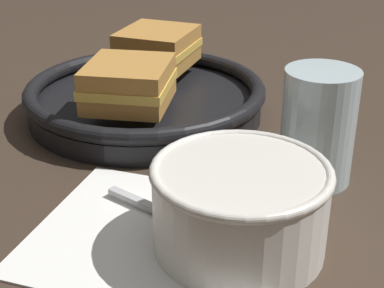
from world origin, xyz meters
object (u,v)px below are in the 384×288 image
object	(u,v)px
soup_bowl	(240,202)
sandwich_near_left	(157,47)
sandwich_near_right	(129,84)
drinking_glass	(318,127)
skillet	(146,98)
spoon	(216,235)

from	to	relation	value
soup_bowl	sandwich_near_left	world-z (taller)	sandwich_near_left
sandwich_near_right	drinking_glass	xyz separation A→B (m)	(0.20, -0.05, -0.01)
skillet	soup_bowl	bearing A→B (deg)	-57.62
sandwich_near_left	sandwich_near_right	distance (m)	0.14
spoon	soup_bowl	bearing A→B (deg)	27.27
skillet	drinking_glass	distance (m)	0.24
spoon	drinking_glass	size ratio (longest dim) A/B	1.45
drinking_glass	sandwich_near_right	bearing A→B (deg)	167.23
skillet	sandwich_near_right	size ratio (longest dim) A/B	2.84
sandwich_near_left	soup_bowl	bearing A→B (deg)	-63.09
spoon	skillet	xyz separation A→B (m)	(-0.14, 0.24, 0.01)
soup_bowl	drinking_glass	distance (m)	0.14
skillet	drinking_glass	xyz separation A→B (m)	(0.21, -0.11, 0.03)
soup_bowl	sandwich_near_left	distance (m)	0.35
skillet	drinking_glass	world-z (taller)	drinking_glass
soup_bowl	drinking_glass	xyz separation A→B (m)	(0.05, 0.13, 0.01)
sandwich_near_left	drinking_glass	size ratio (longest dim) A/B	0.95
spoon	sandwich_near_left	size ratio (longest dim) A/B	1.52
skillet	sandwich_near_left	size ratio (longest dim) A/B	2.73
sandwich_near_left	spoon	bearing A→B (deg)	-65.94
spoon	drinking_glass	distance (m)	0.16
skillet	drinking_glass	size ratio (longest dim) A/B	2.61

